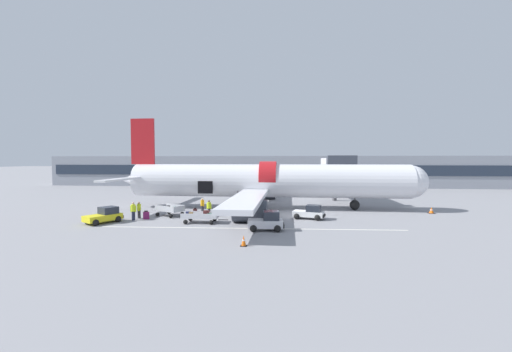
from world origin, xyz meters
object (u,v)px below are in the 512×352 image
at_px(ground_crew_loader_b, 202,205).
at_px(ground_crew_supervisor, 209,208).
at_px(baggage_tug_lead, 104,216).
at_px(airplane, 264,182).
at_px(baggage_tug_mid, 310,213).
at_px(ground_crew_driver, 139,210).
at_px(baggage_cart_queued, 201,217).
at_px(suitcase_on_tarmac_upright, 146,215).
at_px(suitcase_on_tarmac_spare, 195,212).
at_px(baggage_cart_loading, 171,211).
at_px(baggage_tug_rear, 267,222).
at_px(ground_crew_loader_a, 133,211).

height_order(ground_crew_loader_b, ground_crew_supervisor, ground_crew_supervisor).
bearing_deg(ground_crew_supervisor, baggage_tug_lead, -153.69).
height_order(airplane, ground_crew_supervisor, airplane).
xyz_separation_m(baggage_tug_lead, baggage_tug_mid, (18.44, 3.71, -0.03)).
bearing_deg(ground_crew_driver, baggage_cart_queued, -12.63).
distance_m(airplane, suitcase_on_tarmac_upright, 13.56).
bearing_deg(ground_crew_supervisor, suitcase_on_tarmac_upright, -157.86).
xyz_separation_m(ground_crew_loader_b, suitcase_on_tarmac_spare, (-0.35, -1.50, -0.49)).
xyz_separation_m(baggage_cart_loading, baggage_cart_queued, (3.94, -2.89, -0.04)).
bearing_deg(ground_crew_loader_b, suitcase_on_tarmac_spare, -102.98).
bearing_deg(baggage_tug_mid, baggage_cart_loading, 179.65).
relative_size(ground_crew_loader_b, ground_crew_supervisor, 0.99).
distance_m(airplane, ground_crew_driver, 13.98).
relative_size(baggage_tug_rear, baggage_cart_queued, 0.71).
distance_m(airplane, ground_crew_supervisor, 8.00).
xyz_separation_m(baggage_tug_rear, ground_crew_loader_b, (-7.38, 7.52, 0.18)).
relative_size(baggage_tug_lead, baggage_cart_loading, 0.95).
distance_m(ground_crew_loader_a, ground_crew_driver, 1.02).
bearing_deg(ground_crew_driver, ground_crew_supervisor, 15.91).
height_order(airplane, baggage_tug_mid, airplane).
bearing_deg(baggage_cart_queued, baggage_tug_lead, -174.04).
relative_size(baggage_tug_mid, baggage_cart_queued, 0.77).
bearing_deg(suitcase_on_tarmac_spare, baggage_cart_queued, -65.18).
relative_size(baggage_cart_loading, ground_crew_loader_b, 2.24).
bearing_deg(ground_crew_loader_a, suitcase_on_tarmac_upright, 32.11).
relative_size(ground_crew_loader_a, suitcase_on_tarmac_upright, 2.06).
xyz_separation_m(airplane, baggage_tug_mid, (4.83, -6.22, -2.53)).
height_order(baggage_tug_rear, baggage_cart_loading, baggage_tug_rear).
height_order(baggage_tug_lead, ground_crew_loader_b, ground_crew_loader_b).
bearing_deg(ground_crew_loader_b, baggage_tug_lead, -140.87).
relative_size(airplane, ground_crew_loader_a, 20.83).
height_order(ground_crew_loader_b, suitcase_on_tarmac_upright, ground_crew_loader_b).
bearing_deg(baggage_cart_loading, ground_crew_driver, -151.53).
bearing_deg(baggage_tug_lead, ground_crew_driver, 48.80).
bearing_deg(baggage_tug_lead, baggage_tug_rear, -6.03).
height_order(baggage_tug_lead, ground_crew_loader_a, ground_crew_loader_a).
height_order(ground_crew_loader_b, suitcase_on_tarmac_spare, ground_crew_loader_b).
bearing_deg(baggage_cart_loading, ground_crew_loader_b, 39.51).
xyz_separation_m(ground_crew_loader_b, ground_crew_supervisor, (1.17, -1.76, 0.01)).
bearing_deg(baggage_cart_queued, baggage_cart_loading, 143.70).
bearing_deg(airplane, ground_crew_supervisor, -131.75).
bearing_deg(baggage_cart_loading, baggage_cart_queued, -36.30).
xyz_separation_m(baggage_tug_mid, baggage_cart_loading, (-13.74, 0.08, -0.03)).
distance_m(baggage_tug_mid, ground_crew_loader_a, 16.59).
relative_size(baggage_tug_mid, ground_crew_loader_a, 1.87).
relative_size(baggage_tug_rear, ground_crew_loader_a, 1.74).
height_order(baggage_tug_lead, ground_crew_supervisor, ground_crew_supervisor).
bearing_deg(ground_crew_loader_a, ground_crew_supervisor, 23.74).
bearing_deg(baggage_tug_mid, ground_crew_loader_a, -171.84).
relative_size(baggage_tug_rear, suitcase_on_tarmac_spare, 3.71).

